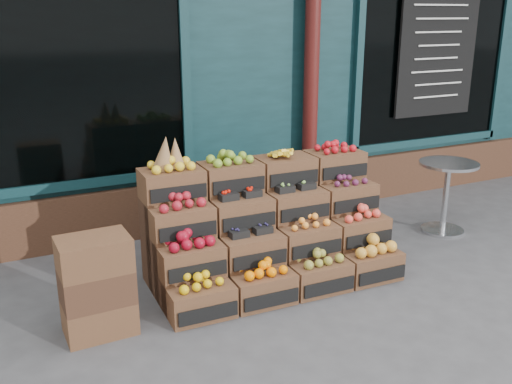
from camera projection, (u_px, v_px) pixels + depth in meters
name	position (u px, v px, depth m)	size (l,w,h in m)	color
ground	(311.00, 301.00, 5.08)	(60.00, 60.00, 0.00)	#424245
shop_facade	(141.00, 16.00, 8.73)	(12.00, 6.24, 4.80)	#0E2C30
crate_display	(268.00, 233.00, 5.45)	(2.31, 1.17, 1.42)	brown
spare_crates	(97.00, 286.00, 4.46)	(0.55, 0.39, 0.82)	brown
bistro_table	(446.00, 189.00, 6.54)	(0.67, 0.67, 0.84)	#ABAEB2
shopkeeper	(65.00, 142.00, 6.34)	(0.79, 0.52, 2.16)	#144717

